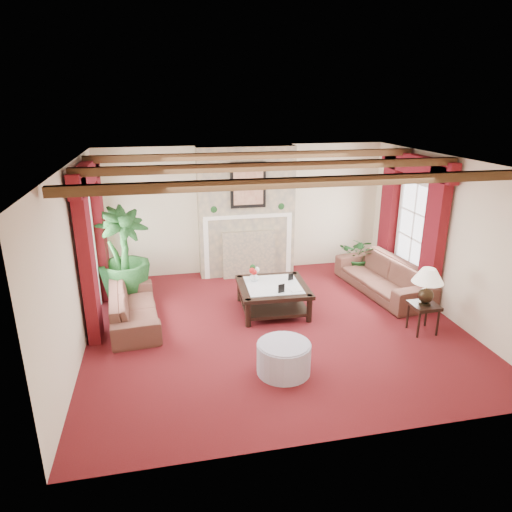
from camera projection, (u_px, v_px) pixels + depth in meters
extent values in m
plane|color=#4A0D0D|center=(275.00, 326.00, 7.59)|extent=(6.00, 6.00, 0.00)
plane|color=white|center=(278.00, 162.00, 6.71)|extent=(6.00, 6.00, 0.00)
cube|color=beige|center=(245.00, 210.00, 9.70)|extent=(6.00, 0.02, 2.70)
cube|color=beige|center=(75.00, 262.00, 6.57)|extent=(0.02, 5.50, 2.70)
cube|color=beige|center=(448.00, 238.00, 7.74)|extent=(0.02, 5.50, 2.70)
imported|color=#3F111D|center=(133.00, 302.00, 7.60)|extent=(2.01, 0.89, 0.75)
imported|color=#3F111D|center=(383.00, 271.00, 8.81)|extent=(2.41, 1.24, 0.88)
imported|color=black|center=(125.00, 274.00, 8.50)|extent=(2.61, 2.66, 0.97)
imported|color=black|center=(358.00, 260.00, 9.73)|extent=(1.60, 1.60, 0.66)
cylinder|color=#9C96AA|center=(284.00, 358.00, 6.25)|extent=(0.74, 0.74, 0.43)
imported|color=silver|center=(254.00, 277.00, 8.15)|extent=(0.24, 0.25, 0.17)
imported|color=black|center=(290.00, 284.00, 7.71)|extent=(0.20, 0.10, 0.27)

